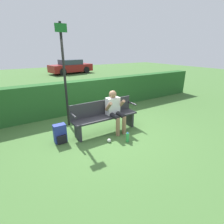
# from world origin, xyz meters

# --- Properties ---
(ground_plane) EXTENTS (40.00, 40.00, 0.00)m
(ground_plane) POSITION_xyz_m (0.00, 0.00, 0.00)
(ground_plane) COLOR #426B33
(hedge_back) EXTENTS (12.00, 0.47, 1.16)m
(hedge_back) POSITION_xyz_m (0.00, 2.08, 0.58)
(hedge_back) COLOR #235623
(hedge_back) RESTS_ON ground
(park_bench) EXTENTS (1.93, 0.42, 0.90)m
(park_bench) POSITION_xyz_m (0.00, 0.06, 0.48)
(park_bench) COLOR #2D2D33
(park_bench) RESTS_ON ground
(person_seated) EXTENTS (0.52, 0.59, 1.18)m
(person_seated) POSITION_xyz_m (0.26, -0.07, 0.66)
(person_seated) COLOR silver
(person_seated) RESTS_ON ground
(backpack) EXTENTS (0.30, 0.25, 0.48)m
(backpack) POSITION_xyz_m (-1.28, 0.11, 0.23)
(backpack) COLOR #283893
(backpack) RESTS_ON ground
(water_bottle) EXTENTS (0.08, 0.08, 0.26)m
(water_bottle) POSITION_xyz_m (0.17, -0.81, 0.12)
(water_bottle) COLOR green
(water_bottle) RESTS_ON ground
(signpost) EXTENTS (0.32, 0.09, 2.94)m
(signpost) POSITION_xyz_m (-0.74, 1.03, 1.60)
(signpost) COLOR black
(signpost) RESTS_ON ground
(parked_car) EXTENTS (4.22, 2.23, 1.29)m
(parked_car) POSITION_xyz_m (3.61, 12.72, 0.62)
(parked_car) COLOR maroon
(parked_car) RESTS_ON ground
(litter_crumple) EXTENTS (0.10, 0.10, 0.10)m
(litter_crumple) POSITION_xyz_m (-0.24, -0.57, 0.05)
(litter_crumple) COLOR silver
(litter_crumple) RESTS_ON ground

